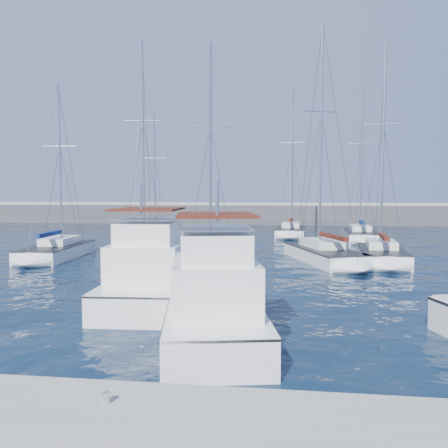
# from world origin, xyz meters

# --- Properties ---
(ground) EXTENTS (220.00, 220.00, 0.00)m
(ground) POSITION_xyz_m (0.00, 0.00, 0.00)
(ground) COLOR black
(ground) RESTS_ON ground
(breakwater) EXTENTS (160.00, 6.00, 4.45)m
(breakwater) POSITION_xyz_m (0.00, 52.00, 1.05)
(breakwater) COLOR #424244
(breakwater) RESTS_ON ground
(dock) EXTENTS (40.00, 2.20, 0.60)m
(dock) POSITION_xyz_m (0.00, -11.00, 0.30)
(dock) COLOR gray
(dock) RESTS_ON ground
(dock_cleat_centre) EXTENTS (0.16, 0.16, 0.25)m
(dock_cleat_centre) POSITION_xyz_m (0.00, -11.00, 0.72)
(dock_cleat_centre) COLOR silver
(dock_cleat_centre) RESTS_ON dock
(motor_yacht_port_inner) EXTENTS (4.02, 8.99, 4.69)m
(motor_yacht_port_inner) POSITION_xyz_m (-2.06, -0.42, 1.13)
(motor_yacht_port_inner) COLOR white
(motor_yacht_port_inner) RESTS_ON ground
(motor_yacht_stbd_inner) EXTENTS (4.56, 8.29, 4.69)m
(motor_yacht_stbd_inner) POSITION_xyz_m (1.39, -5.10, 1.13)
(motor_yacht_stbd_inner) COLOR white
(motor_yacht_stbd_inner) RESTS_ON ground
(sailboat_mid_a) EXTENTS (3.71, 8.66, 13.69)m
(sailboat_mid_a) POSITION_xyz_m (-13.35, 12.22, 0.51)
(sailboat_mid_a) COLOR white
(sailboat_mid_a) RESTS_ON ground
(sailboat_mid_b) EXTENTS (4.02, 7.55, 16.42)m
(sailboat_mid_b) POSITION_xyz_m (-6.29, 11.26, 0.56)
(sailboat_mid_b) COLOR silver
(sailboat_mid_b) RESTS_ON ground
(sailboat_mid_c) EXTENTS (3.95, 7.59, 14.34)m
(sailboat_mid_c) POSITION_xyz_m (-0.53, 6.36, 0.53)
(sailboat_mid_c) COLOR white
(sailboat_mid_c) RESTS_ON ground
(sailboat_mid_d) EXTENTS (5.72, 9.46, 17.50)m
(sailboat_mid_d) POSITION_xyz_m (6.80, 12.71, 0.54)
(sailboat_mid_d) COLOR white
(sailboat_mid_d) RESTS_ON ground
(sailboat_mid_e) EXTENTS (3.93, 8.03, 15.88)m
(sailboat_mid_e) POSITION_xyz_m (10.88, 12.91, 0.54)
(sailboat_mid_e) COLOR white
(sailboat_mid_e) RESTS_ON ground
(sailboat_back_a) EXTENTS (4.16, 9.54, 14.41)m
(sailboat_back_a) POSITION_xyz_m (-10.68, 29.31, 0.51)
(sailboat_back_a) COLOR white
(sailboat_back_a) RESTS_ON ground
(sailboat_back_b) EXTENTS (3.83, 8.59, 17.47)m
(sailboat_back_b) POSITION_xyz_m (5.00, 31.91, 0.55)
(sailboat_back_b) COLOR silver
(sailboat_back_b) RESTS_ON ground
(sailboat_back_c) EXTENTS (3.76, 8.97, 16.44)m
(sailboat_back_c) POSITION_xyz_m (12.19, 28.19, 0.54)
(sailboat_back_c) COLOR white
(sailboat_back_c) RESTS_ON ground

